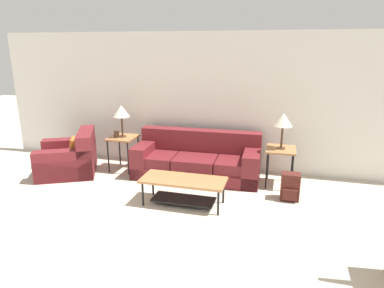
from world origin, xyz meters
name	(u,v)px	position (x,y,z in m)	size (l,w,h in m)	color
wall_back	(213,102)	(0.00, 4.62, 1.30)	(9.00, 0.06, 2.60)	silver
couch	(197,161)	(-0.16, 4.04, 0.30)	(2.30, 0.97, 0.82)	maroon
armchair	(70,158)	(-2.55, 3.59, 0.28)	(1.38, 1.40, 0.80)	maroon
coffee_table	(183,186)	(-0.07, 2.84, 0.31)	(1.28, 0.53, 0.42)	#A87042
side_table_left	(123,140)	(-1.63, 4.01, 0.59)	(0.49, 0.55, 0.66)	#A87042
side_table_right	(281,153)	(1.31, 4.01, 0.59)	(0.49, 0.55, 0.66)	#A87042
table_lamp_left	(121,112)	(-1.63, 4.01, 1.15)	(0.31, 0.31, 0.61)	#472D1E
table_lamp_right	(283,120)	(1.31, 4.01, 1.15)	(0.31, 0.31, 0.61)	#472D1E
backpack	(290,187)	(1.49, 3.43, 0.21)	(0.29, 0.28, 0.44)	#4C1E19
picture_frame	(116,134)	(-1.72, 3.93, 0.72)	(0.10, 0.04, 0.13)	#4C3828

